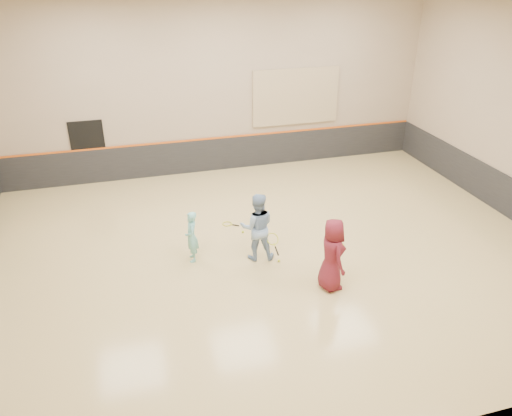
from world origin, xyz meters
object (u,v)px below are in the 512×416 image
object	(u,v)px
girl	(192,237)
spare_racket	(227,224)
instructor	(257,227)
young_man	(332,254)

from	to	relation	value
girl	spare_racket	bearing A→B (deg)	145.09
instructor	spare_racket	world-z (taller)	instructor
girl	instructor	world-z (taller)	instructor
girl	young_man	size ratio (longest dim) A/B	0.76
girl	young_man	distance (m)	3.57
instructor	young_man	size ratio (longest dim) A/B	1.02
instructor	spare_racket	xyz separation A→B (m)	(-0.35, 1.96, -0.88)
young_man	spare_racket	size ratio (longest dim) A/B	2.84
girl	young_man	world-z (taller)	young_man
girl	spare_racket	size ratio (longest dim) A/B	2.17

